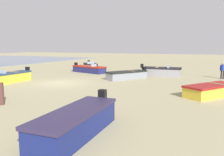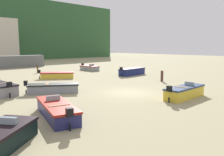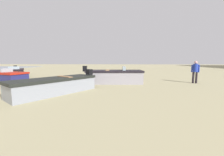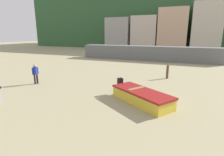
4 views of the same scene
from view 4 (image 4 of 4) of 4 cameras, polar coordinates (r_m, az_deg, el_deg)
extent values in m
cube|color=#2F5833|center=(64.08, 21.32, 17.09)|extent=(90.00, 32.00, 17.16)
cube|color=slate|center=(28.57, 11.20, 7.79)|extent=(20.86, 2.40, 2.17)
cube|color=#9C9A95|center=(47.88, 2.63, 13.81)|extent=(6.04, 6.27, 7.88)
cube|color=beige|center=(45.46, 10.42, 13.74)|extent=(5.93, 5.05, 8.10)
cube|color=#D2AD8A|center=(44.80, 18.81, 14.20)|extent=(6.26, 5.58, 9.58)
cube|color=beige|center=(45.21, 27.69, 13.95)|extent=(5.81, 6.39, 10.49)
cube|color=gold|center=(10.76, 9.33, -6.21)|extent=(3.99, 3.30, 0.64)
cube|color=maroon|center=(10.64, 9.41, -4.30)|extent=(4.12, 3.43, 0.12)
cube|color=black|center=(12.14, 2.62, -0.95)|extent=(0.41, 0.42, 0.40)
cylinder|color=black|center=(12.35, 2.59, -4.17)|extent=(0.14, 0.14, 0.32)
cube|color=olive|center=(10.96, 7.69, -3.41)|extent=(0.86, 1.12, 0.08)
cylinder|color=#4D3B22|center=(17.09, 17.23, 1.89)|extent=(0.22, 0.22, 1.23)
cylinder|color=black|center=(15.89, -22.71, -0.21)|extent=(0.18, 0.18, 0.82)
cylinder|color=black|center=(15.81, -23.36, -0.34)|extent=(0.18, 0.18, 0.82)
cylinder|color=navy|center=(15.71, -23.27, 2.20)|extent=(0.43, 0.43, 0.58)
cylinder|color=navy|center=(15.81, -22.55, 2.19)|extent=(0.11, 0.11, 0.54)
cylinder|color=navy|center=(15.62, -23.98, 1.93)|extent=(0.11, 0.11, 0.54)
sphere|color=tan|center=(15.64, -23.41, 3.64)|extent=(0.28, 0.28, 0.22)
camera|label=1|loc=(16.71, 75.49, 0.65)|focal=36.43mm
camera|label=2|loc=(22.60, -108.75, -4.61)|focal=37.06mm
camera|label=3|loc=(6.11, 14.81, -9.90)|focal=22.22mm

